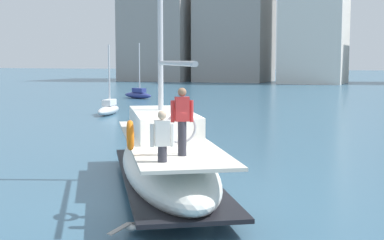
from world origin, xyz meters
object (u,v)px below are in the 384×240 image
object	(u,v)px
moored_cutter_left	(138,94)
seagull	(130,227)
moored_sloop_far	(109,108)
main_sailboat	(166,157)

from	to	relation	value
moored_cutter_left	seagull	size ratio (longest dim) A/B	4.89
moored_cutter_left	seagull	distance (m)	42.10
moored_sloop_far	seagull	xyz separation A→B (m)	(13.53, -22.56, -0.25)
seagull	main_sailboat	bearing A→B (deg)	103.72
main_sailboat	moored_sloop_far	xyz separation A→B (m)	(-12.53, 18.48, -0.49)
moored_sloop_far	moored_cutter_left	size ratio (longest dim) A/B	0.89
main_sailboat	moored_cutter_left	bearing A→B (deg)	118.20
main_sailboat	moored_cutter_left	distance (m)	38.02
moored_sloop_far	moored_cutter_left	world-z (taller)	moored_cutter_left
moored_sloop_far	moored_cutter_left	distance (m)	15.98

